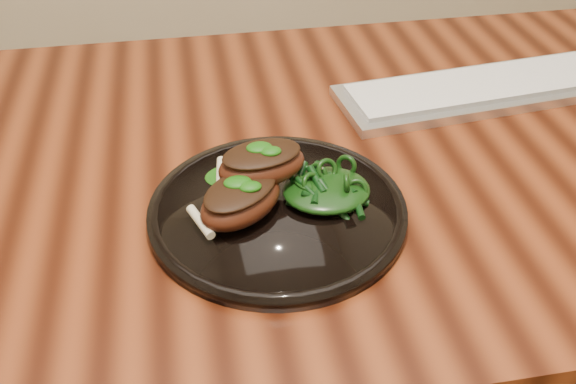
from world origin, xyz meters
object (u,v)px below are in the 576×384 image
(keyboard, at_px, (482,89))
(lamb_chop_front, at_px, (240,199))
(desk, at_px, (321,195))
(greens_heap, at_px, (327,185))
(plate, at_px, (277,211))

(keyboard, bearing_deg, lamb_chop_front, -148.27)
(desk, height_order, greens_heap, greens_heap)
(desk, xyz_separation_m, plate, (-0.09, -0.14, 0.09))
(keyboard, bearing_deg, plate, -146.46)
(plate, distance_m, greens_heap, 0.06)
(desk, distance_m, plate, 0.19)
(desk, xyz_separation_m, greens_heap, (-0.03, -0.13, 0.12))
(lamb_chop_front, xyz_separation_m, keyboard, (0.40, 0.25, -0.03))
(plate, distance_m, keyboard, 0.43)
(greens_heap, bearing_deg, plate, -174.81)
(greens_heap, bearing_deg, desk, 78.78)
(desk, relative_size, greens_heap, 15.40)
(plate, distance_m, lamb_chop_front, 0.06)
(desk, relative_size, plate, 5.32)
(plate, height_order, lamb_chop_front, lamb_chop_front)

